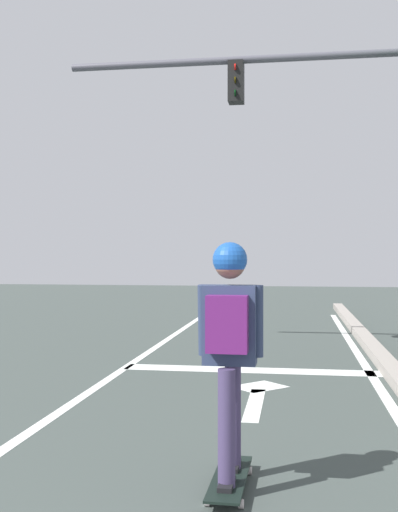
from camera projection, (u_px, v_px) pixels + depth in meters
lane_line_center at (67, 407)px, 6.18m from camera, size 0.12×20.00×0.01m
stop_bar at (251, 370)px, 8.16m from camera, size 3.37×0.40×0.01m
lane_arrow_stem at (255, 404)px, 6.30m from camera, size 0.16×1.40×0.01m
lane_arrow_head at (259, 386)px, 7.14m from camera, size 0.71×0.71×0.01m
skateboard at (230, 479)px, 4.03m from camera, size 0.25×0.86×0.08m
skater at (230, 331)px, 4.01m from camera, size 0.43×0.59×1.53m
traffic_signal_mast at (325, 130)px, 9.48m from camera, size 5.43×0.34×4.95m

